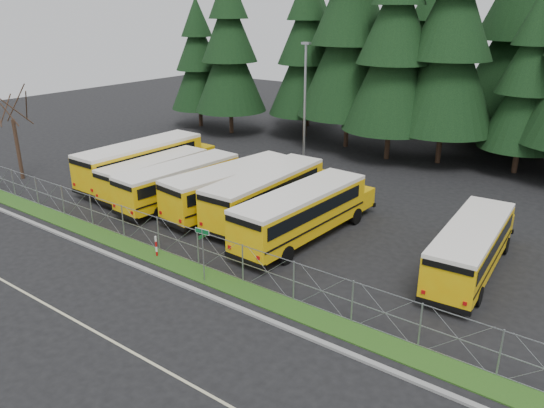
{
  "coord_description": "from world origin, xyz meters",
  "views": [
    {
      "loc": [
        16.87,
        -18.73,
        12.74
      ],
      "look_at": [
        0.08,
        4.0,
        2.14
      ],
      "focal_mm": 35.0,
      "sensor_mm": 36.0,
      "label": 1
    }
  ],
  "objects": [
    {
      "name": "curb",
      "position": [
        0.0,
        -3.1,
        0.06
      ],
      "size": [
        50.0,
        0.25,
        0.12
      ],
      "primitive_type": "cube",
      "color": "gray",
      "rests_on": "ground"
    },
    {
      "name": "conifer_12",
      "position": [
        5.57,
        33.05,
        11.02
      ],
      "size": [
        9.97,
        9.97,
        22.05
      ],
      "primitive_type": null,
      "color": "black",
      "rests_on": "ground"
    },
    {
      "name": "bus_0",
      "position": [
        -13.86,
        6.71,
        1.57
      ],
      "size": [
        3.05,
        12.01,
        3.14
      ],
      "primitive_type": null,
      "rotation": [
        0.0,
        0.0,
        -0.02
      ],
      "color": "#F1AB07",
      "rests_on": "ground"
    },
    {
      "name": "conifer_11",
      "position": [
        -3.74,
        35.83,
        8.06
      ],
      "size": [
        7.29,
        7.29,
        16.11
      ],
      "primitive_type": null,
      "color": "black",
      "rests_on": "ground"
    },
    {
      "name": "bus_east",
      "position": [
        10.66,
        6.51,
        1.37
      ],
      "size": [
        3.15,
        10.56,
        2.73
      ],
      "primitive_type": null,
      "rotation": [
        0.0,
        0.0,
        0.07
      ],
      "color": "#F1AB07",
      "rests_on": "ground"
    },
    {
      "name": "road_lane_line",
      "position": [
        0.0,
        -8.0,
        0.01
      ],
      "size": [
        50.0,
        0.12,
        0.01
      ],
      "primitive_type": "cube",
      "color": "beige",
      "rests_on": "ground"
    },
    {
      "name": "striped_bollard",
      "position": [
        -3.5,
        -1.64,
        0.6
      ],
      "size": [
        0.11,
        0.11,
        1.2
      ],
      "primitive_type": "cylinder",
      "color": "#B20C0C",
      "rests_on": "ground"
    },
    {
      "name": "conifer_1",
      "position": [
        -19.69,
        23.49,
        8.19
      ],
      "size": [
        7.41,
        7.41,
        16.38
      ],
      "primitive_type": null,
      "color": "black",
      "rests_on": "ground"
    },
    {
      "name": "bus_4",
      "position": [
        -2.14,
        6.67,
        1.5
      ],
      "size": [
        2.93,
        11.53,
        3.01
      ],
      "primitive_type": null,
      "rotation": [
        0.0,
        0.0,
        0.02
      ],
      "color": "#F1AB07",
      "rests_on": "ground"
    },
    {
      "name": "conifer_2",
      "position": [
        -12.53,
        26.75,
        8.12
      ],
      "size": [
        7.34,
        7.34,
        16.24
      ],
      "primitive_type": null,
      "color": "black",
      "rests_on": "ground"
    },
    {
      "name": "bus_3",
      "position": [
        -4.57,
        6.29,
        1.5
      ],
      "size": [
        4.15,
        11.67,
        2.99
      ],
      "primitive_type": null,
      "rotation": [
        0.0,
        0.0,
        -0.13
      ],
      "color": "#F1AB07",
      "rests_on": "ground"
    },
    {
      "name": "conifer_4",
      "position": [
        -1.96,
        23.85,
        9.08
      ],
      "size": [
        8.21,
        8.21,
        18.16
      ],
      "primitive_type": null,
      "color": "black",
      "rests_on": "ground"
    },
    {
      "name": "bus_5",
      "position": [
        1.57,
        5.19,
        1.5
      ],
      "size": [
        3.26,
        11.59,
        3.01
      ],
      "primitive_type": null,
      "rotation": [
        0.0,
        0.0,
        -0.05
      ],
      "color": "#F1AB07",
      "rests_on": "ground"
    },
    {
      "name": "brick_building",
      "position": [
        6.0,
        40.0,
        3.0
      ],
      "size": [
        22.0,
        10.0,
        6.0
      ],
      "primitive_type": "cube",
      "color": "brown",
      "rests_on": "ground"
    },
    {
      "name": "conifer_5",
      "position": [
        2.13,
        25.32,
        9.58
      ],
      "size": [
        8.66,
        8.66,
        19.15
      ],
      "primitive_type": null,
      "color": "black",
      "rests_on": "ground"
    },
    {
      "name": "bus_1",
      "position": [
        -11.26,
        5.62,
        1.31
      ],
      "size": [
        2.61,
        10.03,
        2.61
      ],
      "primitive_type": null,
      "rotation": [
        0.0,
        0.0,
        -0.03
      ],
      "color": "#F1AB07",
      "rests_on": "ground"
    },
    {
      "name": "bus_2",
      "position": [
        -8.31,
        5.24,
        1.4
      ],
      "size": [
        3.25,
        10.86,
        2.81
      ],
      "primitive_type": null,
      "rotation": [
        0.0,
        0.0,
        -0.07
      ],
      "color": "#F1AB07",
      "rests_on": "ground"
    },
    {
      "name": "street_sign",
      "position": [
        0.47,
        -2.13,
        2.03
      ],
      "size": [
        0.84,
        0.55,
        2.81
      ],
      "color": "#93969B",
      "rests_on": "ground"
    },
    {
      "name": "conifer_3",
      "position": [
        -7.04,
        25.61,
        10.44
      ],
      "size": [
        9.44,
        9.44,
        20.87
      ],
      "primitive_type": null,
      "color": "black",
      "rests_on": "ground"
    },
    {
      "name": "ground",
      "position": [
        0.0,
        0.0,
        0.0
      ],
      "size": [
        120.0,
        120.0,
        0.0
      ],
      "primitive_type": "plane",
      "color": "black",
      "rests_on": "ground"
    },
    {
      "name": "bare_tree_1",
      "position": [
        -22.48,
        1.55,
        3.36
      ],
      "size": [
        4.7,
        4.7,
        6.72
      ],
      "primitive_type": null,
      "color": "#312115",
      "rests_on": "ground"
    },
    {
      "name": "grass_verge",
      "position": [
        0.0,
        -1.7,
        0.03
      ],
      "size": [
        50.0,
        1.4,
        0.06
      ],
      "primitive_type": "cube",
      "color": "#1A4513",
      "rests_on": "ground"
    },
    {
      "name": "chainlink_fence",
      "position": [
        0.0,
        -1.0,
        1.0
      ],
      "size": [
        44.0,
        0.1,
        2.0
      ],
      "primitive_type": null,
      "color": "#93969B",
      "rests_on": "ground"
    },
    {
      "name": "conifer_0",
      "position": [
        -24.76,
        24.11,
        6.86
      ],
      "size": [
        6.2,
        6.2,
        13.72
      ],
      "primitive_type": null,
      "color": "black",
      "rests_on": "ground"
    },
    {
      "name": "conifer_6",
      "position": [
        8.19,
        26.2,
        7.07
      ],
      "size": [
        6.39,
        6.39,
        14.14
      ],
      "primitive_type": null,
      "color": "black",
      "rests_on": "ground"
    },
    {
      "name": "conifer_10",
      "position": [
        -15.16,
        31.33,
        8.43
      ],
      "size": [
        7.63,
        7.63,
        16.87
      ],
      "primitive_type": null,
      "color": "black",
      "rests_on": "ground"
    },
    {
      "name": "light_standard",
      "position": [
        -6.07,
        16.71,
        5.5
      ],
      "size": [
        0.7,
        0.35,
        10.14
      ],
      "color": "#93969B",
      "rests_on": "ground"
    }
  ]
}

